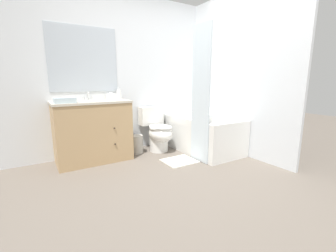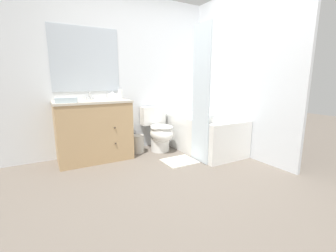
{
  "view_description": "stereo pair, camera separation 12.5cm",
  "coord_description": "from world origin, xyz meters",
  "px_view_note": "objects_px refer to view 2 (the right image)",
  "views": [
    {
      "loc": [
        -1.52,
        -1.92,
        1.16
      ],
      "look_at": [
        0.13,
        0.72,
        0.53
      ],
      "focal_mm": 24.0,
      "sensor_mm": 36.0,
      "label": 1
    },
    {
      "loc": [
        -1.41,
        -1.99,
        1.16
      ],
      "look_at": [
        0.13,
        0.72,
        0.53
      ],
      "focal_mm": 24.0,
      "sensor_mm": 36.0,
      "label": 2
    }
  ],
  "objects_px": {
    "sink_faucet": "(89,97)",
    "bath_mat": "(179,161)",
    "toilet": "(159,131)",
    "bathtub": "(203,133)",
    "tissue_box": "(112,96)",
    "bath_towel_folded": "(213,119)",
    "vanity_cabinet": "(94,130)",
    "wastebasket": "(138,144)",
    "soap_dispenser": "(120,94)",
    "hand_towel_folded": "(66,100)"
  },
  "relations": [
    {
      "from": "soap_dispenser",
      "to": "hand_towel_folded",
      "type": "relative_size",
      "value": 0.7
    },
    {
      "from": "vanity_cabinet",
      "to": "tissue_box",
      "type": "height_order",
      "value": "tissue_box"
    },
    {
      "from": "tissue_box",
      "to": "vanity_cabinet",
      "type": "bearing_deg",
      "value": -154.29
    },
    {
      "from": "hand_towel_folded",
      "to": "bath_towel_folded",
      "type": "distance_m",
      "value": 2.06
    },
    {
      "from": "tissue_box",
      "to": "soap_dispenser",
      "type": "distance_m",
      "value": 0.14
    },
    {
      "from": "toilet",
      "to": "hand_towel_folded",
      "type": "xyz_separation_m",
      "value": [
        -1.39,
        -0.06,
        0.58
      ]
    },
    {
      "from": "bathtub",
      "to": "bath_mat",
      "type": "height_order",
      "value": "bathtub"
    },
    {
      "from": "toilet",
      "to": "hand_towel_folded",
      "type": "distance_m",
      "value": 1.5
    },
    {
      "from": "sink_faucet",
      "to": "bath_mat",
      "type": "bearing_deg",
      "value": -41.12
    },
    {
      "from": "wastebasket",
      "to": "bath_towel_folded",
      "type": "relative_size",
      "value": 0.91
    },
    {
      "from": "sink_faucet",
      "to": "bathtub",
      "type": "height_order",
      "value": "sink_faucet"
    },
    {
      "from": "sink_faucet",
      "to": "bathtub",
      "type": "relative_size",
      "value": 0.1
    },
    {
      "from": "toilet",
      "to": "sink_faucet",
      "type": "bearing_deg",
      "value": 165.67
    },
    {
      "from": "vanity_cabinet",
      "to": "bathtub",
      "type": "xyz_separation_m",
      "value": [
        1.68,
        -0.42,
        -0.16
      ]
    },
    {
      "from": "sink_faucet",
      "to": "bath_mat",
      "type": "distance_m",
      "value": 1.64
    },
    {
      "from": "bathtub",
      "to": "tissue_box",
      "type": "xyz_separation_m",
      "value": [
        -1.34,
        0.59,
        0.63
      ]
    },
    {
      "from": "hand_towel_folded",
      "to": "bath_mat",
      "type": "height_order",
      "value": "hand_towel_folded"
    },
    {
      "from": "wastebasket",
      "to": "hand_towel_folded",
      "type": "height_order",
      "value": "hand_towel_folded"
    },
    {
      "from": "toilet",
      "to": "tissue_box",
      "type": "bearing_deg",
      "value": 160.71
    },
    {
      "from": "bathtub",
      "to": "wastebasket",
      "type": "height_order",
      "value": "bathtub"
    },
    {
      "from": "tissue_box",
      "to": "bath_mat",
      "type": "relative_size",
      "value": 0.32
    },
    {
      "from": "toilet",
      "to": "wastebasket",
      "type": "distance_m",
      "value": 0.42
    },
    {
      "from": "soap_dispenser",
      "to": "wastebasket",
      "type": "bearing_deg",
      "value": -20.28
    },
    {
      "from": "sink_faucet",
      "to": "hand_towel_folded",
      "type": "bearing_deg",
      "value": -137.39
    },
    {
      "from": "vanity_cabinet",
      "to": "bath_mat",
      "type": "height_order",
      "value": "vanity_cabinet"
    },
    {
      "from": "wastebasket",
      "to": "hand_towel_folded",
      "type": "xyz_separation_m",
      "value": [
        -1.02,
        -0.13,
        0.77
      ]
    },
    {
      "from": "sink_faucet",
      "to": "bath_towel_folded",
      "type": "bearing_deg",
      "value": -32.21
    },
    {
      "from": "tissue_box",
      "to": "bath_mat",
      "type": "bearing_deg",
      "value": -51.86
    },
    {
      "from": "bathtub",
      "to": "bath_towel_folded",
      "type": "xyz_separation_m",
      "value": [
        -0.11,
        -0.38,
        0.32
      ]
    },
    {
      "from": "wastebasket",
      "to": "soap_dispenser",
      "type": "relative_size",
      "value": 1.62
    },
    {
      "from": "wastebasket",
      "to": "bath_towel_folded",
      "type": "height_order",
      "value": "bath_towel_folded"
    },
    {
      "from": "vanity_cabinet",
      "to": "wastebasket",
      "type": "distance_m",
      "value": 0.74
    },
    {
      "from": "sink_faucet",
      "to": "bath_mat",
      "type": "xyz_separation_m",
      "value": [
        1.03,
        -0.9,
        -0.91
      ]
    },
    {
      "from": "tissue_box",
      "to": "bath_towel_folded",
      "type": "bearing_deg",
      "value": -38.24
    },
    {
      "from": "sink_faucet",
      "to": "tissue_box",
      "type": "height_order",
      "value": "sink_faucet"
    },
    {
      "from": "vanity_cabinet",
      "to": "wastebasket",
      "type": "relative_size",
      "value": 3.59
    },
    {
      "from": "bath_towel_folded",
      "to": "toilet",
      "type": "bearing_deg",
      "value": 126.45
    },
    {
      "from": "tissue_box",
      "to": "hand_towel_folded",
      "type": "height_order",
      "value": "tissue_box"
    },
    {
      "from": "wastebasket",
      "to": "tissue_box",
      "type": "height_order",
      "value": "tissue_box"
    },
    {
      "from": "tissue_box",
      "to": "wastebasket",
      "type": "bearing_deg",
      "value": -28.09
    },
    {
      "from": "vanity_cabinet",
      "to": "hand_towel_folded",
      "type": "relative_size",
      "value": 4.04
    },
    {
      "from": "sink_faucet",
      "to": "wastebasket",
      "type": "distance_m",
      "value": 1.04
    },
    {
      "from": "vanity_cabinet",
      "to": "bathtub",
      "type": "height_order",
      "value": "vanity_cabinet"
    },
    {
      "from": "sink_faucet",
      "to": "vanity_cabinet",
      "type": "bearing_deg",
      "value": -90.0
    },
    {
      "from": "bath_mat",
      "to": "wastebasket",
      "type": "bearing_deg",
      "value": 117.28
    },
    {
      "from": "bathtub",
      "to": "bath_mat",
      "type": "xyz_separation_m",
      "value": [
        -0.65,
        -0.3,
        -0.28
      ]
    },
    {
      "from": "tissue_box",
      "to": "hand_towel_folded",
      "type": "xyz_separation_m",
      "value": [
        -0.7,
        -0.3,
        -0.01
      ]
    },
    {
      "from": "toilet",
      "to": "soap_dispenser",
      "type": "xyz_separation_m",
      "value": [
        -0.59,
        0.15,
        0.62
      ]
    },
    {
      "from": "sink_faucet",
      "to": "wastebasket",
      "type": "relative_size",
      "value": 0.49
    },
    {
      "from": "toilet",
      "to": "soap_dispenser",
      "type": "height_order",
      "value": "soap_dispenser"
    }
  ]
}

